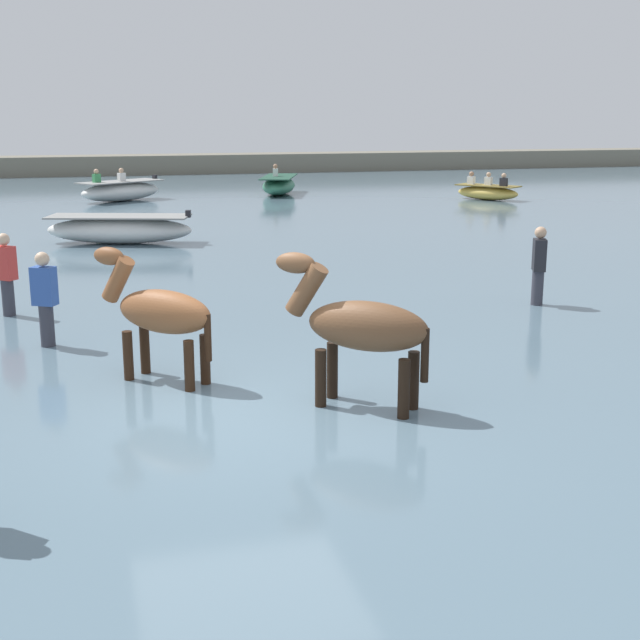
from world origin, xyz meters
name	(u,v)px	position (x,y,z in m)	size (l,w,h in m)	color
ground_plane	(245,441)	(0.00, 0.00, 0.00)	(120.00, 120.00, 0.00)	#84755B
water_surface	(160,271)	(0.00, 10.00, 0.14)	(90.00, 90.00, 0.28)	slate
horse_lead_bay	(361,330)	(1.32, -0.02, 1.17)	(1.62, 1.40, 1.99)	brown
horse_trailing_chestnut	(160,315)	(-0.74, 1.54, 1.12)	(1.47, 1.42, 1.89)	brown
boat_mid_channel	(279,185)	(6.09, 25.35, 0.65)	(2.33, 3.75, 1.20)	#337556
boat_far_inshore	(488,192)	(13.16, 21.12, 0.58)	(2.20, 2.52, 1.03)	gold
boat_near_starboard	(121,191)	(-0.13, 24.30, 0.66)	(3.47, 2.88, 1.21)	silver
boat_distant_east	(120,229)	(-0.68, 13.45, 0.63)	(3.83, 2.20, 0.83)	silver
person_spectator_far	(7,280)	(-2.80, 5.75, 0.87)	(0.37, 0.36, 1.63)	#383842
person_onlooker_left	(46,306)	(-2.14, 3.62, 0.87)	(0.38, 0.33, 1.63)	#383842
person_wading_close	(538,271)	(5.87, 4.22, 0.87)	(0.30, 0.37, 1.63)	#383842
far_shoreline	(110,168)	(0.00, 38.71, 0.64)	(80.00, 2.40, 1.27)	#706B5B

